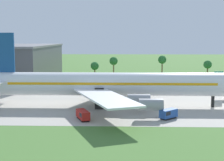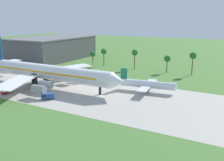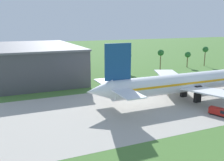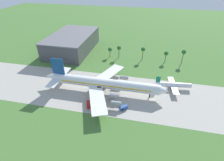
% 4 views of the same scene
% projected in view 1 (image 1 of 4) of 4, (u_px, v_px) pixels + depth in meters
% --- Properties ---
extents(ground_plane, '(600.00, 600.00, 0.00)m').
position_uv_depth(ground_plane, '(217.00, 107.00, 96.16)').
color(ground_plane, '#477233').
extents(taxiway_strip, '(320.00, 44.00, 0.02)m').
position_uv_depth(taxiway_strip, '(217.00, 107.00, 96.16)').
color(taxiway_strip, '#A8A399').
rests_on(taxiway_strip, ground_plane).
extents(jet_airliner, '(80.63, 58.44, 20.75)m').
position_uv_depth(jet_airliner, '(107.00, 84.00, 96.36)').
color(jet_airliner, white).
rests_on(jet_airliner, ground_plane).
extents(baggage_tug, '(4.02, 6.09, 2.26)m').
position_uv_depth(baggage_tug, '(83.00, 115.00, 80.99)').
color(baggage_tug, black).
rests_on(baggage_tug, ground_plane).
extents(catering_van, '(4.79, 4.67, 2.32)m').
position_uv_depth(catering_van, '(168.00, 114.00, 82.08)').
color(catering_van, black).
rests_on(catering_van, ground_plane).
extents(terminal_building, '(36.72, 61.20, 16.03)m').
position_uv_depth(terminal_building, '(11.00, 62.00, 157.38)').
color(terminal_building, '#47474C').
rests_on(terminal_building, ground_plane).
extents(palm_tree_row, '(119.78, 3.60, 12.20)m').
position_uv_depth(palm_tree_row, '(215.00, 63.00, 147.53)').
color(palm_tree_row, brown).
rests_on(palm_tree_row, ground_plane).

